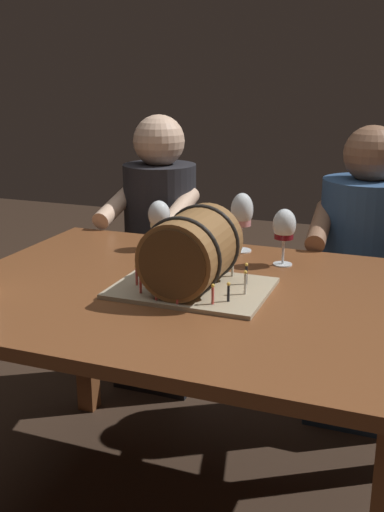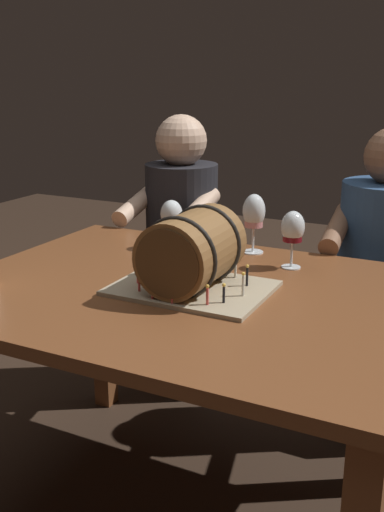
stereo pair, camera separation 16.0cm
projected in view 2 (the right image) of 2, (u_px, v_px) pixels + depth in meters
The scene contains 8 objects.
ground_plane at pixel (186, 510), 1.94m from camera, with size 8.00×8.00×0.00m, color #332319.
dining_table at pixel (185, 322), 1.75m from camera, with size 1.33×1.01×0.76m.
barrel_cake at pixel (192, 254), 1.67m from camera, with size 0.43×0.32×0.23m.
wine_glass_red at pixel (293, 230), 1.87m from camera, with size 0.07×0.07×0.18m.
wine_glass_white at pixel (171, 216), 2.08m from camera, with size 0.08×0.08×0.17m.
wine_glass_rose at pixel (254, 214), 2.02m from camera, with size 0.08×0.08×0.20m.
person_seated_left at pixel (182, 267), 2.65m from camera, with size 0.35×0.45×1.18m.
person_seated_right at pixel (380, 295), 2.28m from camera, with size 0.39×0.47×1.17m.
Camera 2 is at (0.74, -1.44, 1.34)m, focal length 42.56 mm.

